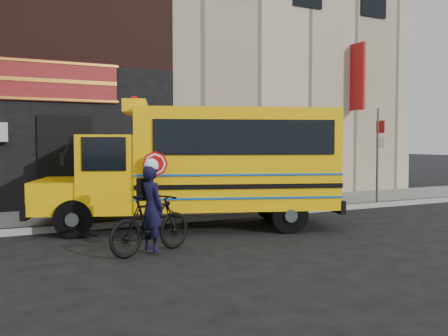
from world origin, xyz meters
name	(u,v)px	position (x,y,z in m)	size (l,w,h in m)	color
ground	(266,237)	(0.00, 0.00, 0.00)	(120.00, 120.00, 0.00)	black
curb	(213,217)	(0.00, 2.60, 0.07)	(40.00, 0.20, 0.15)	#989892
sidewalk	(190,210)	(0.00, 4.10, 0.07)	(40.00, 3.00, 0.15)	slate
building	(125,36)	(-0.04, 10.45, 6.13)	(20.00, 10.70, 12.00)	tan
school_bus	(205,163)	(-0.64, 1.66, 1.51)	(7.21, 4.33, 2.92)	black
sign_pole	(378,153)	(5.52, 2.53, 1.67)	(0.12, 0.25, 3.02)	#464E48
bicycle	(151,224)	(-2.65, -0.40, 0.54)	(0.50, 1.78, 1.07)	black
cyclist	(152,211)	(-2.63, -0.40, 0.77)	(0.56, 0.37, 1.54)	black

